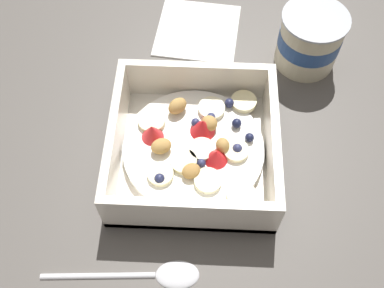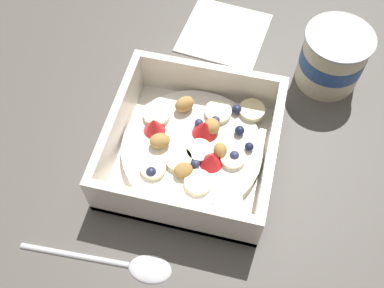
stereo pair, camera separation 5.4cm
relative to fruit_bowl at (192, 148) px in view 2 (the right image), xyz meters
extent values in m
plane|color=#56514C|center=(0.02, 0.01, -0.02)|extent=(2.40, 2.40, 0.00)
cube|color=white|center=(0.00, 0.00, -0.02)|extent=(0.20, 0.20, 0.01)
cube|color=white|center=(0.00, -0.09, 0.01)|extent=(0.20, 0.01, 0.07)
cube|color=white|center=(0.00, 0.09, 0.01)|extent=(0.20, 0.01, 0.07)
cube|color=white|center=(-0.09, 0.00, 0.01)|extent=(0.01, 0.18, 0.07)
cube|color=white|center=(0.09, 0.00, 0.01)|extent=(0.01, 0.18, 0.07)
cylinder|color=white|center=(0.00, 0.00, 0.00)|extent=(0.17, 0.17, 0.01)
cylinder|color=#F7EFC6|center=(0.05, 0.02, 0.01)|extent=(0.05, 0.05, 0.01)
cylinder|color=#F4EAB7|center=(0.06, 0.06, 0.01)|extent=(0.05, 0.05, 0.01)
cylinder|color=#F7EFC6|center=(0.07, -0.01, 0.01)|extent=(0.04, 0.04, 0.01)
cylinder|color=beige|center=(-0.03, -0.05, 0.01)|extent=(0.04, 0.04, 0.01)
cylinder|color=beige|center=(-0.07, 0.06, 0.01)|extent=(0.04, 0.04, 0.01)
cylinder|color=#F7EFC6|center=(0.01, 0.01, 0.01)|extent=(0.03, 0.03, 0.01)
cylinder|color=beige|center=(0.02, -0.01, 0.01)|extent=(0.05, 0.05, 0.01)
cylinder|color=#F7EFC6|center=(-0.05, 0.02, 0.01)|extent=(0.05, 0.05, 0.01)
cylinder|color=#F4EAB7|center=(0.04, -0.04, 0.01)|extent=(0.03, 0.03, 0.01)
cylinder|color=#F4EAB7|center=(0.01, 0.05, 0.01)|extent=(0.04, 0.04, 0.01)
cone|color=red|center=(0.02, 0.03, 0.01)|extent=(0.03, 0.03, 0.02)
cone|color=red|center=(-0.02, 0.01, 0.01)|extent=(0.04, 0.04, 0.02)
cone|color=red|center=(-0.01, -0.05, 0.01)|extent=(0.03, 0.03, 0.02)
sphere|color=#23284C|center=(0.05, -0.04, 0.01)|extent=(0.01, 0.01, 0.01)
sphere|color=navy|center=(0.03, 0.01, 0.01)|extent=(0.01, 0.01, 0.01)
sphere|color=navy|center=(-0.03, 0.00, 0.01)|extent=(0.01, 0.01, 0.01)
sphere|color=#191E3D|center=(-0.01, 0.07, 0.01)|extent=(0.01, 0.01, 0.01)
sphere|color=navy|center=(0.00, 0.05, 0.01)|extent=(0.01, 0.01, 0.01)
sphere|color=#23284C|center=(-0.06, 0.04, 0.01)|extent=(0.01, 0.01, 0.01)
sphere|color=#191E3D|center=(-0.03, 0.05, 0.01)|extent=(0.01, 0.01, 0.01)
sphere|color=navy|center=(-0.04, 0.02, 0.01)|extent=(0.01, 0.01, 0.01)
ellipsoid|color=tan|center=(-0.05, -0.02, 0.01)|extent=(0.03, 0.03, 0.02)
ellipsoid|color=#AD7F42|center=(0.04, 0.00, 0.01)|extent=(0.03, 0.03, 0.01)
ellipsoid|color=tan|center=(0.01, -0.04, 0.01)|extent=(0.03, 0.03, 0.02)
ellipsoid|color=tan|center=(-0.03, 0.02, 0.01)|extent=(0.03, 0.03, 0.02)
ellipsoid|color=tan|center=(0.00, 0.03, 0.01)|extent=(0.02, 0.02, 0.02)
ellipsoid|color=silver|center=(0.15, -0.01, -0.02)|extent=(0.03, 0.05, 0.01)
cylinder|color=silver|center=(0.15, -0.10, -0.02)|extent=(0.01, 0.13, 0.01)
cylinder|color=beige|center=(-0.17, 0.15, 0.02)|extent=(0.08, 0.08, 0.08)
cylinder|color=#2D5193|center=(-0.17, 0.15, 0.02)|extent=(0.09, 0.09, 0.02)
cylinder|color=#B7BCC6|center=(-0.17, 0.15, 0.06)|extent=(0.09, 0.09, 0.00)
cube|color=white|center=(-0.22, 0.00, -0.02)|extent=(0.13, 0.13, 0.01)
camera|label=1|loc=(0.28, 0.01, 0.48)|focal=42.41mm
camera|label=2|loc=(0.27, 0.07, 0.48)|focal=42.41mm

